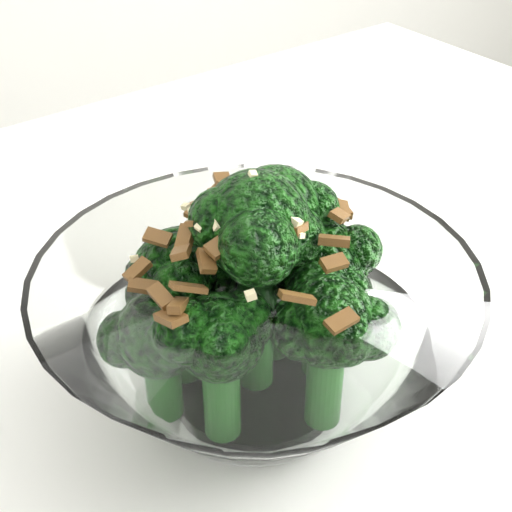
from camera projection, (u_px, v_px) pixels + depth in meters
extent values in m
cube|color=white|center=(131.00, 451.00, 0.44)|extent=(1.41, 1.19, 0.04)
cylinder|color=white|center=(362.00, 309.00, 1.14)|extent=(0.04, 0.04, 0.71)
cylinder|color=white|center=(256.00, 391.00, 0.45)|extent=(0.10, 0.10, 0.01)
cylinder|color=#195215|center=(163.00, 383.00, 0.41)|extent=(0.02, 0.02, 0.04)
sphere|color=#12480D|center=(159.00, 336.00, 0.39)|extent=(0.04, 0.04, 0.04)
cylinder|color=#195215|center=(321.00, 327.00, 0.43)|extent=(0.02, 0.02, 0.06)
sphere|color=#12480D|center=(325.00, 265.00, 0.41)|extent=(0.05, 0.05, 0.05)
cylinder|color=#195215|center=(222.00, 394.00, 0.39)|extent=(0.02, 0.02, 0.05)
sphere|color=#12480D|center=(220.00, 337.00, 0.37)|extent=(0.04, 0.04, 0.04)
cylinder|color=#195215|center=(256.00, 318.00, 0.41)|extent=(0.02, 0.02, 0.09)
sphere|color=#12480D|center=(256.00, 225.00, 0.38)|extent=(0.06, 0.06, 0.06)
cylinder|color=#195215|center=(183.00, 334.00, 0.43)|extent=(0.02, 0.02, 0.06)
sphere|color=#12480D|center=(179.00, 273.00, 0.40)|extent=(0.05, 0.05, 0.05)
cylinder|color=#195215|center=(320.00, 302.00, 0.46)|extent=(0.02, 0.02, 0.04)
sphere|color=#12480D|center=(322.00, 256.00, 0.44)|extent=(0.04, 0.04, 0.04)
cylinder|color=#195215|center=(274.00, 295.00, 0.44)|extent=(0.02, 0.02, 0.08)
sphere|color=#12480D|center=(275.00, 213.00, 0.41)|extent=(0.05, 0.05, 0.05)
cylinder|color=#195215|center=(325.00, 381.00, 0.40)|extent=(0.02, 0.02, 0.06)
sphere|color=#12480D|center=(329.00, 321.00, 0.38)|extent=(0.05, 0.05, 0.05)
cylinder|color=#195215|center=(244.00, 296.00, 0.47)|extent=(0.02, 0.02, 0.05)
sphere|color=#12480D|center=(243.00, 249.00, 0.45)|extent=(0.04, 0.04, 0.04)
cube|color=brown|center=(199.00, 211.00, 0.39)|extent=(0.02, 0.02, 0.01)
cube|color=brown|center=(297.00, 297.00, 0.35)|extent=(0.02, 0.01, 0.01)
cube|color=brown|center=(332.00, 217.00, 0.44)|extent=(0.02, 0.01, 0.01)
cube|color=brown|center=(342.00, 210.00, 0.42)|extent=(0.01, 0.01, 0.01)
cube|color=brown|center=(283.00, 197.00, 0.37)|extent=(0.01, 0.02, 0.01)
cube|color=brown|center=(339.00, 216.00, 0.40)|extent=(0.01, 0.02, 0.01)
cube|color=brown|center=(207.00, 261.00, 0.36)|extent=(0.01, 0.01, 0.01)
cube|color=brown|center=(189.00, 288.00, 0.36)|extent=(0.02, 0.01, 0.01)
cube|color=brown|center=(274.00, 184.00, 0.39)|extent=(0.01, 0.01, 0.01)
cube|color=brown|center=(286.00, 190.00, 0.42)|extent=(0.01, 0.02, 0.01)
cube|color=brown|center=(211.00, 218.00, 0.37)|extent=(0.01, 0.02, 0.01)
cube|color=brown|center=(185.00, 239.00, 0.37)|extent=(0.01, 0.02, 0.01)
cube|color=brown|center=(339.00, 213.00, 0.42)|extent=(0.01, 0.01, 0.01)
cube|color=brown|center=(178.00, 306.00, 0.35)|extent=(0.01, 0.02, 0.01)
cube|color=brown|center=(254.00, 186.00, 0.42)|extent=(0.01, 0.01, 0.01)
cube|color=brown|center=(162.00, 297.00, 0.36)|extent=(0.01, 0.02, 0.01)
cube|color=brown|center=(143.00, 286.00, 0.37)|extent=(0.02, 0.01, 0.01)
cube|color=brown|center=(259.00, 199.00, 0.36)|extent=(0.01, 0.02, 0.01)
cube|color=brown|center=(158.00, 237.00, 0.38)|extent=(0.02, 0.01, 0.01)
cube|color=brown|center=(329.00, 209.00, 0.42)|extent=(0.02, 0.02, 0.01)
cube|color=brown|center=(204.00, 221.00, 0.37)|extent=(0.02, 0.02, 0.01)
cube|color=brown|center=(315.00, 208.00, 0.41)|extent=(0.01, 0.02, 0.01)
cube|color=brown|center=(227.00, 190.00, 0.39)|extent=(0.01, 0.01, 0.01)
cube|color=brown|center=(217.00, 201.00, 0.39)|extent=(0.01, 0.02, 0.01)
cube|color=brown|center=(295.00, 228.00, 0.36)|extent=(0.02, 0.02, 0.01)
cube|color=brown|center=(225.00, 189.00, 0.42)|extent=(0.02, 0.02, 0.01)
cube|color=brown|center=(219.00, 247.00, 0.36)|extent=(0.01, 0.01, 0.01)
cube|color=brown|center=(195.00, 204.00, 0.43)|extent=(0.01, 0.02, 0.01)
cube|color=brown|center=(334.00, 241.00, 0.38)|extent=(0.02, 0.01, 0.01)
cube|color=brown|center=(334.00, 263.00, 0.36)|extent=(0.01, 0.01, 0.01)
cube|color=brown|center=(171.00, 318.00, 0.35)|extent=(0.01, 0.02, 0.01)
cube|color=brown|center=(224.00, 184.00, 0.39)|extent=(0.01, 0.01, 0.01)
cube|color=brown|center=(342.00, 321.00, 0.35)|extent=(0.02, 0.01, 0.01)
cube|color=brown|center=(311.00, 204.00, 0.42)|extent=(0.01, 0.02, 0.01)
cube|color=brown|center=(137.00, 270.00, 0.38)|extent=(0.02, 0.01, 0.01)
cube|color=brown|center=(355.00, 239.00, 0.40)|extent=(0.02, 0.01, 0.01)
cube|color=brown|center=(224.00, 194.00, 0.41)|extent=(0.02, 0.02, 0.01)
cube|color=brown|center=(275.00, 190.00, 0.40)|extent=(0.01, 0.01, 0.01)
cube|color=brown|center=(181.00, 253.00, 0.36)|extent=(0.01, 0.01, 0.01)
cube|color=beige|center=(253.00, 174.00, 0.37)|extent=(0.00, 0.00, 0.00)
cube|color=beige|center=(149.00, 237.00, 0.40)|extent=(0.01, 0.01, 0.00)
cube|color=beige|center=(134.00, 259.00, 0.39)|extent=(0.00, 0.01, 0.00)
cube|color=beige|center=(317.00, 203.00, 0.40)|extent=(0.01, 0.01, 0.00)
cube|color=beige|center=(300.00, 235.00, 0.36)|extent=(0.01, 0.01, 0.00)
cube|color=beige|center=(192.00, 211.00, 0.38)|extent=(0.00, 0.00, 0.00)
cube|color=beige|center=(160.00, 296.00, 0.36)|extent=(0.01, 0.01, 0.00)
cube|color=beige|center=(244.00, 265.00, 0.35)|extent=(0.01, 0.01, 0.00)
cube|color=beige|center=(200.00, 203.00, 0.41)|extent=(0.01, 0.01, 0.01)
cube|color=beige|center=(233.00, 200.00, 0.36)|extent=(0.01, 0.01, 0.01)
cube|color=beige|center=(224.00, 193.00, 0.42)|extent=(0.01, 0.01, 0.01)
cube|color=beige|center=(359.00, 240.00, 0.39)|extent=(0.00, 0.00, 0.00)
cube|color=beige|center=(251.00, 295.00, 0.35)|extent=(0.01, 0.01, 0.00)
cube|color=beige|center=(259.00, 195.00, 0.44)|extent=(0.01, 0.01, 0.01)
cube|color=beige|center=(296.00, 222.00, 0.36)|extent=(0.01, 0.01, 0.01)
cube|color=beige|center=(253.00, 184.00, 0.38)|extent=(0.01, 0.01, 0.00)
cube|color=beige|center=(186.00, 207.00, 0.40)|extent=(0.01, 0.01, 0.00)
cube|color=beige|center=(200.00, 227.00, 0.37)|extent=(0.01, 0.01, 0.00)
cube|color=beige|center=(218.00, 226.00, 0.36)|extent=(0.01, 0.01, 0.01)
cube|color=beige|center=(330.00, 213.00, 0.42)|extent=(0.01, 0.01, 0.01)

